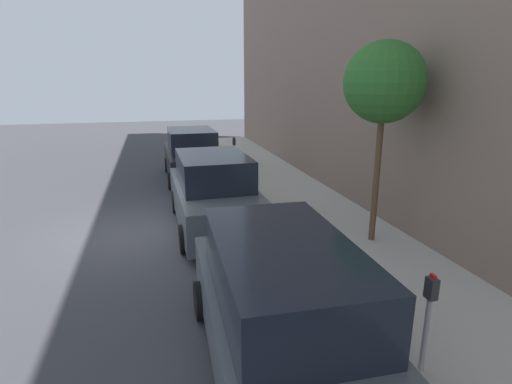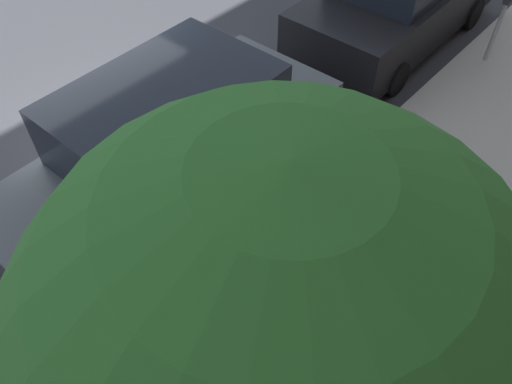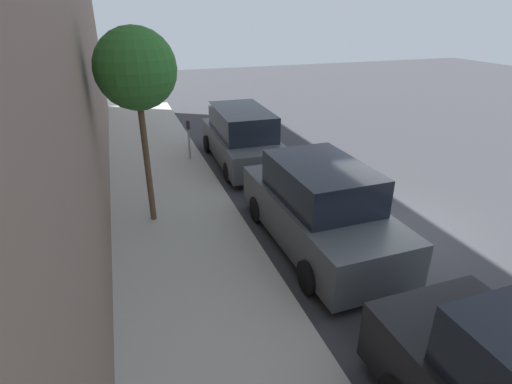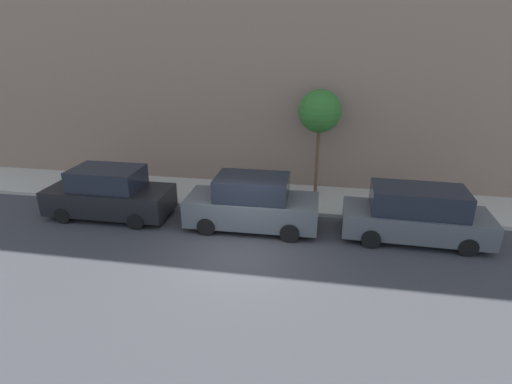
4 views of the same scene
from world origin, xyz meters
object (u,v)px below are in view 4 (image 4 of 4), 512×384
Objects in this scene: parking_meter_far at (123,176)px; street_tree at (320,112)px; parking_meter_near at (425,196)px; fire_hydrant at (70,185)px; parked_minivan_nearest at (416,215)px; parked_suv_second at (252,204)px; parked_suv_third at (109,194)px.

street_tree reaches higher than parking_meter_far.
fire_hydrant is (-0.10, 14.94, -0.51)m from parking_meter_near.
street_tree reaches higher than parked_minivan_nearest.
parked_suv_second is at bearing 147.55° from street_tree.
parked_minivan_nearest reaches higher than fire_hydrant.
parked_minivan_nearest reaches higher than parking_meter_far.
parked_minivan_nearest is 5.74m from parked_suv_second.
parking_meter_near is (1.74, -0.65, 0.08)m from parked_minivan_nearest.
parked_minivan_nearest is 1.86m from parking_meter_near.
street_tree reaches higher than parked_suv_second.
parked_minivan_nearest is at bearing -98.42° from parking_meter_far.
parked_minivan_nearest is 1.03× the size of parked_suv_second.
parking_meter_near is 12.40m from parking_meter_far.
parking_meter_near is (1.77, -6.39, 0.07)m from parked_suv_second.
street_tree is at bearing -78.39° from parking_meter_far.
street_tree is at bearing -80.57° from fire_hydrant.
parking_meter_far is at bearing 73.58° from parked_suv_second.
street_tree is at bearing 68.06° from parking_meter_near.
parked_minivan_nearest is 5.69m from street_tree.
parking_meter_near is at bearing -20.40° from parked_minivan_nearest.
parked_suv_third reaches higher than parking_meter_near.
parking_meter_far is at bearing 101.61° from street_tree.
parking_meter_far is (1.78, 0.34, 0.09)m from parked_suv_third.
street_tree is at bearing 45.93° from parked_minivan_nearest.
parked_suv_second is (-0.03, 5.74, 0.01)m from parked_minivan_nearest.
parking_meter_near is 0.31× the size of street_tree.
fire_hydrant is at bearing 78.94° from parked_suv_second.
parked_suv_second reaches higher than fire_hydrant.
fire_hydrant is at bearing 99.43° from street_tree.
parked_suv_second is at bearing -106.42° from parking_meter_far.
parked_suv_second reaches higher than parked_minivan_nearest.
street_tree is 11.39m from fire_hydrant.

